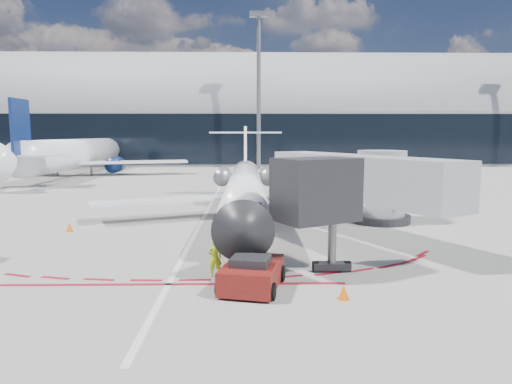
{
  "coord_description": "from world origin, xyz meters",
  "views": [
    {
      "loc": [
        3.13,
        -28.89,
        5.87
      ],
      "look_at": [
        3.63,
        -1.55,
        2.4
      ],
      "focal_mm": 32.0,
      "sensor_mm": 36.0,
      "label": 1
    }
  ],
  "objects": [
    {
      "name": "ground",
      "position": [
        0.0,
        0.0,
        0.0
      ],
      "size": [
        260.0,
        260.0,
        0.0
      ],
      "primitive_type": "plane",
      "color": "gray",
      "rests_on": "ground"
    },
    {
      "name": "apron_centerline",
      "position": [
        0.0,
        2.0,
        0.01
      ],
      "size": [
        0.25,
        40.0,
        0.01
      ],
      "primitive_type": "cube",
      "color": "silver",
      "rests_on": "ground"
    },
    {
      "name": "apron_stop_bar",
      "position": [
        0.0,
        -11.5,
        0.01
      ],
      "size": [
        14.0,
        0.25,
        0.01
      ],
      "primitive_type": "cube",
      "color": "maroon",
      "rests_on": "ground"
    },
    {
      "name": "terminal_building",
      "position": [
        0.0,
        64.97,
        8.52
      ],
      "size": [
        150.0,
        24.15,
        24.0
      ],
      "color": "#939598",
      "rests_on": "ground"
    },
    {
      "name": "jet_bridge",
      "position": [
        9.79,
        -3.01,
        3.01
      ],
      "size": [
        10.03,
        15.2,
        4.9
      ],
      "color": "#9A9DA2",
      "rests_on": "ground"
    },
    {
      "name": "light_mast_centre",
      "position": [
        5.0,
        48.0,
        12.5
      ],
      "size": [
        0.7,
        0.7,
        25.0
      ],
      "primitive_type": "cylinder",
      "color": "slate",
      "rests_on": "ground"
    },
    {
      "name": "regional_jet",
      "position": [
        2.95,
        2.1,
        2.19
      ],
      "size": [
        21.28,
        26.24,
        6.57
      ],
      "color": "white",
      "rests_on": "ground"
    },
    {
      "name": "pushback_tug",
      "position": [
        3.29,
        -12.0,
        0.58
      ],
      "size": [
        2.75,
        5.16,
        1.31
      ],
      "rotation": [
        0.0,
        0.0,
        -0.23
      ],
      "color": "#5D0F0D",
      "rests_on": "ground"
    },
    {
      "name": "ramp_worker",
      "position": [
        1.76,
        -10.49,
        0.79
      ],
      "size": [
        0.65,
        0.51,
        1.57
      ],
      "primitive_type": "imported",
      "rotation": [
        0.0,
        0.0,
        3.4
      ],
      "color": "#BCFF1A",
      "rests_on": "ground"
    },
    {
      "name": "safety_cone_left",
      "position": [
        -7.68,
        -1.57,
        0.28
      ],
      "size": [
        0.4,
        0.4,
        0.56
      ],
      "primitive_type": "cone",
      "color": "#FD5B05",
      "rests_on": "ground"
    },
    {
      "name": "safety_cone_right",
      "position": [
        6.55,
        -13.26,
        0.27
      ],
      "size": [
        0.39,
        0.39,
        0.54
      ],
      "primitive_type": "cone",
      "color": "#FD5B05",
      "rests_on": "ground"
    },
    {
      "name": "bg_airliner_1",
      "position": [
        -21.78,
        38.03,
        6.08
      ],
      "size": [
        37.58,
        39.79,
        12.16
      ],
      "primitive_type": null,
      "color": "white",
      "rests_on": "ground"
    }
  ]
}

